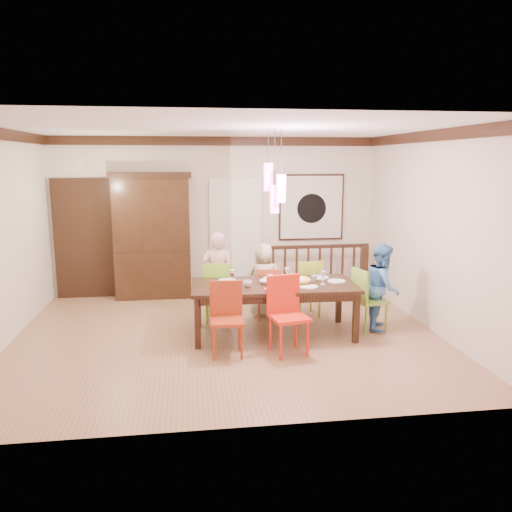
{
  "coord_description": "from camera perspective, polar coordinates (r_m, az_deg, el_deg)",
  "views": [
    {
      "loc": [
        -0.52,
        -6.79,
        2.47
      ],
      "look_at": [
        0.44,
        0.25,
        1.11
      ],
      "focal_mm": 35.0,
      "sensor_mm": 36.0,
      "label": 1
    }
  ],
  "objects": [
    {
      "name": "plate_far_right",
      "position": [
        7.51,
        7.34,
        -2.44
      ],
      "size": [
        0.26,
        0.26,
        0.01
      ],
      "primitive_type": "cylinder",
      "color": "white",
      "rests_on": "dining_table"
    },
    {
      "name": "pendant_cluster",
      "position": [
        6.89,
        2.12,
        7.8
      ],
      "size": [
        0.27,
        0.21,
        1.14
      ],
      "color": "#FF4CAE",
      "rests_on": "ceiling"
    },
    {
      "name": "plate_end_right",
      "position": [
        7.31,
        9.18,
        -2.85
      ],
      "size": [
        0.26,
        0.26,
        0.01
      ],
      "primitive_type": "cylinder",
      "color": "white",
      "rests_on": "dining_table"
    },
    {
      "name": "chair_end_right",
      "position": [
        7.52,
        12.95,
        -4.37
      ],
      "size": [
        0.5,
        0.5,
        0.93
      ],
      "rotation": [
        0.0,
        0.0,
        1.79
      ],
      "color": "#74A533",
      "rests_on": "floor"
    },
    {
      "name": "person_far_mid",
      "position": [
        7.99,
        0.91,
        -2.75
      ],
      "size": [
        0.61,
        0.43,
        1.19
      ],
      "primitive_type": "imported",
      "rotation": [
        0.0,
        0.0,
        3.04
      ],
      "color": "#BCB48E",
      "rests_on": "floor"
    },
    {
      "name": "plate_near_mid",
      "position": [
        6.95,
        6.03,
        -3.5
      ],
      "size": [
        0.26,
        0.26,
        0.01
      ],
      "primitive_type": "cylinder",
      "color": "white",
      "rests_on": "dining_table"
    },
    {
      "name": "person_far_left",
      "position": [
        7.79,
        -4.38,
        -2.33
      ],
      "size": [
        0.56,
        0.41,
        1.4
      ],
      "primitive_type": "imported",
      "rotation": [
        0.0,
        0.0,
        2.98
      ],
      "color": "#FFC2CC",
      "rests_on": "floor"
    },
    {
      "name": "balustrade",
      "position": [
        9.24,
        6.63,
        -1.55
      ],
      "size": [
        2.05,
        0.12,
        0.96
      ],
      "rotation": [
        0.0,
        0.0,
        0.01
      ],
      "color": "black",
      "rests_on": "floor"
    },
    {
      "name": "wine_glass_d",
      "position": [
        7.11,
        7.67,
        -2.48
      ],
      "size": [
        0.08,
        0.08,
        0.19
      ],
      "primitive_type": null,
      "color": "silver",
      "rests_on": "dining_table"
    },
    {
      "name": "painting",
      "position": [
        9.57,
        6.34,
        5.55
      ],
      "size": [
        1.25,
        0.06,
        1.25
      ],
      "color": "black",
      "rests_on": "wall_back"
    },
    {
      "name": "chair_near_left",
      "position": [
        6.41,
        -3.33,
        -6.71
      ],
      "size": [
        0.43,
        0.43,
        0.94
      ],
      "rotation": [
        0.0,
        0.0,
        -0.02
      ],
      "color": "#993013",
      "rests_on": "floor"
    },
    {
      "name": "crown_molding",
      "position": [
        6.82,
        -3.48,
        13.76
      ],
      "size": [
        6.0,
        5.0,
        0.16
      ],
      "primitive_type": null,
      "color": "black",
      "rests_on": "wall_back"
    },
    {
      "name": "cup_right",
      "position": [
        7.29,
        6.7,
        -2.54
      ],
      "size": [
        0.12,
        0.12,
        0.09
      ],
      "primitive_type": "imported",
      "rotation": [
        0.0,
        0.0,
        -0.35
      ],
      "color": "silver",
      "rests_on": "dining_table"
    },
    {
      "name": "wine_glass_c",
      "position": [
        6.83,
        1.65,
        -2.95
      ],
      "size": [
        0.08,
        0.08,
        0.19
      ],
      "primitive_type": null,
      "color": "#590C19",
      "rests_on": "dining_table"
    },
    {
      "name": "wall_right",
      "position": [
        7.71,
        19.5,
        2.61
      ],
      "size": [
        0.0,
        5.0,
        5.0
      ],
      "primitive_type": "plane",
      "rotation": [
        1.57,
        0.0,
        -1.57
      ],
      "color": "beige",
      "rests_on": "floor"
    },
    {
      "name": "panel_door",
      "position": [
        9.53,
        -19.04,
        1.67
      ],
      "size": [
        1.04,
        0.07,
        2.24
      ],
      "primitive_type": "cube",
      "color": "black",
      "rests_on": "wall_back"
    },
    {
      "name": "chair_near_mid",
      "position": [
        6.45,
        3.78,
        -6.28
      ],
      "size": [
        0.53,
        0.53,
        1.01
      ],
      "rotation": [
        0.0,
        0.0,
        0.2
      ],
      "color": "red",
      "rests_on": "floor"
    },
    {
      "name": "chair_far_mid",
      "position": [
        7.89,
        1.31,
        -3.8
      ],
      "size": [
        0.38,
        0.38,
        0.83
      ],
      "rotation": [
        0.0,
        0.0,
        3.12
      ],
      "color": "#BD4426",
      "rests_on": "floor"
    },
    {
      "name": "plate_far_left",
      "position": [
        7.27,
        -3.31,
        -2.8
      ],
      "size": [
        0.26,
        0.26,
        0.01
      ],
      "primitive_type": "cylinder",
      "color": "white",
      "rests_on": "dining_table"
    },
    {
      "name": "napkin",
      "position": [
        6.79,
        1.68,
        -3.79
      ],
      "size": [
        0.18,
        0.14,
        0.01
      ],
      "primitive_type": "cube",
      "color": "#D83359",
      "rests_on": "dining_table"
    },
    {
      "name": "wine_glass_b",
      "position": [
        7.28,
        3.56,
        -2.09
      ],
      "size": [
        0.08,
        0.08,
        0.19
      ],
      "primitive_type": null,
      "color": "silver",
      "rests_on": "dining_table"
    },
    {
      "name": "ceiling",
      "position": [
        6.82,
        -3.48,
        14.43
      ],
      "size": [
        6.0,
        6.0,
        0.0
      ],
      "primitive_type": "plane",
      "rotation": [
        3.14,
        0.0,
        0.0
      ],
      "color": "white",
      "rests_on": "wall_back"
    },
    {
      "name": "chair_far_left",
      "position": [
        7.76,
        -4.3,
        -3.55
      ],
      "size": [
        0.48,
        0.48,
        0.95
      ],
      "rotation": [
        0.0,
        0.0,
        3.02
      ],
      "color": "#80C830",
      "rests_on": "floor"
    },
    {
      "name": "serving_bowl",
      "position": [
        7.1,
        4.9,
        -2.89
      ],
      "size": [
        0.36,
        0.36,
        0.08
      ],
      "primitive_type": "imported",
      "rotation": [
        0.0,
        0.0,
        0.09
      ],
      "color": "gold",
      "rests_on": "dining_table"
    },
    {
      "name": "person_end_right",
      "position": [
        7.61,
        14.27,
        -3.43
      ],
      "size": [
        0.68,
        0.75,
        1.28
      ],
      "primitive_type": "imported",
      "rotation": [
        0.0,
        0.0,
        1.2
      ],
      "color": "#4685C5",
      "rests_on": "floor"
    },
    {
      "name": "floor",
      "position": [
        7.24,
        -3.22,
        -9.13
      ],
      "size": [
        6.0,
        6.0,
        0.0
      ],
      "primitive_type": "plane",
      "color": "#966A48",
      "rests_on": "ground"
    },
    {
      "name": "china_hutch",
      "position": [
        9.2,
        -11.75,
        2.31
      ],
      "size": [
        1.44,
        0.46,
        2.28
      ],
      "color": "black",
      "rests_on": "floor"
    },
    {
      "name": "cup_left",
      "position": [
        6.92,
        -0.97,
        -3.17
      ],
      "size": [
        0.15,
        0.15,
        0.09
      ],
      "primitive_type": "imported",
      "rotation": [
        0.0,
        0.0,
        -0.29
      ],
      "color": "silver",
      "rests_on": "dining_table"
    },
    {
      "name": "small_bowl",
      "position": [
        7.1,
        1.08,
        -2.97
      ],
      "size": [
        0.22,
        0.22,
        0.05
      ],
      "primitive_type": "imported",
      "rotation": [
        0.0,
        0.0,
        -0.3
      ],
      "color": "white",
      "rests_on": "dining_table"
    },
    {
      "name": "plate_far_mid",
      "position": [
        7.38,
        1.8,
        -2.58
      ],
      "size": [
        0.26,
        0.26,
        0.01
      ],
      "primitive_type": "cylinder",
      "color": "white",
      "rests_on": "dining_table"
    },
    {
      "name": "plate_near_left",
      "position": [
        6.7,
        -3.35,
        -3.99
      ],
      "size": [
        0.26,
        0.26,
        0.01
      ],
      "primitive_type": "cylinder",
      "color": "white",
      "rests_on": "dining_table"
    },
    {
      "name": "dining_table",
      "position": [
        7.12,
        2.04,
        -3.79
      ],
      "size": [
        2.35,
        1.12,
        0.75
      ],
      "rotation": [
        0.0,
        0.0,
        -0.03
      ],
      "color": "black",
      "rests_on": "floor"
    },
    {
      "name": "white_doorway",
      "position": [
        9.4,
        -2.35,
        2.14
      ],
      "size": [
        0.97,
        0.05,
        2.22
      ],
      "primitive_type": "cube",
      "color": "silver",
      "rests_on": "wall_back"
    },
    {
      "name": "wine_glass_a",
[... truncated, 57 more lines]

